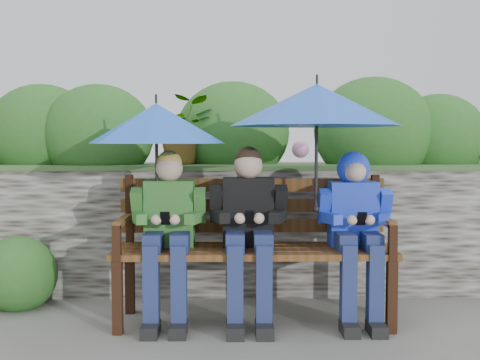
{
  "coord_description": "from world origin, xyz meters",
  "views": [
    {
      "loc": [
        -0.05,
        -4.03,
        1.22
      ],
      "look_at": [
        0.0,
        0.1,
        0.95
      ],
      "focal_mm": 45.0,
      "sensor_mm": 36.0,
      "label": 1
    }
  ],
  "objects_px": {
    "boy_left": "(168,226)",
    "umbrella_right": "(317,105)",
    "boy_middle": "(249,224)",
    "boy_right": "(356,220)",
    "park_bench": "(253,238)",
    "umbrella_left": "(156,123)"
  },
  "relations": [
    {
      "from": "umbrella_left",
      "to": "umbrella_right",
      "type": "xyz_separation_m",
      "value": [
        1.06,
        -0.04,
        0.12
      ]
    },
    {
      "from": "boy_left",
      "to": "umbrella_right",
      "type": "height_order",
      "value": "umbrella_right"
    },
    {
      "from": "boy_left",
      "to": "boy_middle",
      "type": "distance_m",
      "value": 0.53
    },
    {
      "from": "park_bench",
      "to": "umbrella_right",
      "type": "xyz_separation_m",
      "value": [
        0.42,
        -0.07,
        0.9
      ]
    },
    {
      "from": "boy_middle",
      "to": "boy_left",
      "type": "bearing_deg",
      "value": 179.71
    },
    {
      "from": "park_bench",
      "to": "umbrella_left",
      "type": "bearing_deg",
      "value": -177.45
    },
    {
      "from": "boy_left",
      "to": "umbrella_right",
      "type": "xyz_separation_m",
      "value": [
        0.98,
        0.02,
        0.8
      ]
    },
    {
      "from": "park_bench",
      "to": "boy_left",
      "type": "relative_size",
      "value": 1.61
    },
    {
      "from": "boy_right",
      "to": "umbrella_right",
      "type": "xyz_separation_m",
      "value": [
        -0.27,
        0.0,
        0.76
      ]
    },
    {
      "from": "boy_left",
      "to": "boy_right",
      "type": "bearing_deg",
      "value": 0.63
    },
    {
      "from": "park_bench",
      "to": "umbrella_right",
      "type": "relative_size",
      "value": 1.62
    },
    {
      "from": "boy_right",
      "to": "park_bench",
      "type": "bearing_deg",
      "value": 173.75
    },
    {
      "from": "park_bench",
      "to": "boy_right",
      "type": "relative_size",
      "value": 1.62
    },
    {
      "from": "boy_right",
      "to": "boy_left",
      "type": "bearing_deg",
      "value": -179.37
    },
    {
      "from": "park_bench",
      "to": "boy_middle",
      "type": "height_order",
      "value": "boy_middle"
    },
    {
      "from": "boy_middle",
      "to": "umbrella_left",
      "type": "distance_m",
      "value": 0.91
    },
    {
      "from": "park_bench",
      "to": "umbrella_right",
      "type": "bearing_deg",
      "value": -9.75
    },
    {
      "from": "boy_right",
      "to": "umbrella_left",
      "type": "distance_m",
      "value": 1.48
    },
    {
      "from": "park_bench",
      "to": "boy_left",
      "type": "height_order",
      "value": "boy_left"
    },
    {
      "from": "park_bench",
      "to": "umbrella_left",
      "type": "xyz_separation_m",
      "value": [
        -0.65,
        -0.03,
        0.78
      ]
    },
    {
      "from": "park_bench",
      "to": "boy_left",
      "type": "distance_m",
      "value": 0.58
    },
    {
      "from": "park_bench",
      "to": "umbrella_right",
      "type": "height_order",
      "value": "umbrella_right"
    }
  ]
}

